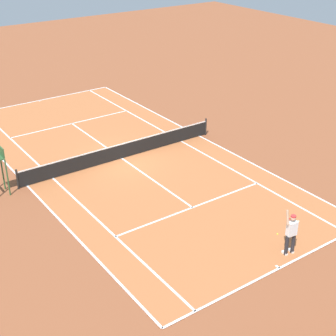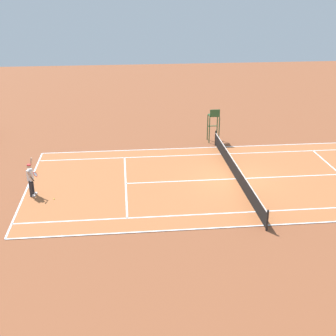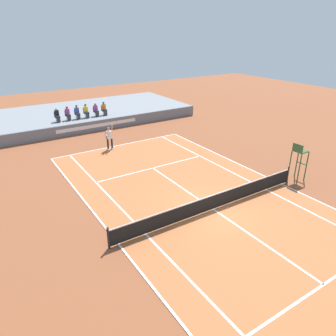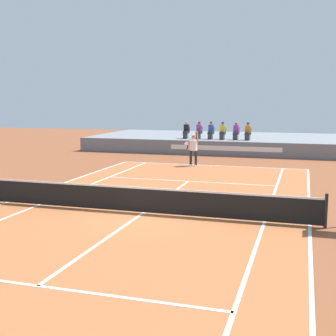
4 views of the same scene
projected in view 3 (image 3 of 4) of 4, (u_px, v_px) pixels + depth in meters
The scene contains 14 objects.
ground_plane at pixel (213, 210), 16.78m from camera, with size 80.00×80.00×0.00m, color brown.
court at pixel (213, 209), 16.78m from camera, with size 11.08×23.88×0.03m.
net at pixel (214, 201), 16.57m from camera, with size 11.98×0.10×1.07m.
barrier_wall at pixel (98, 126), 29.36m from camera, with size 22.06×0.25×1.03m.
bleacher_platform at pixel (81, 115), 33.13m from camera, with size 22.06×9.57×1.03m, color gray.
spectator_seated_0 at pixel (57, 115), 28.46m from camera, with size 0.44×0.60×1.27m.
spectator_seated_1 at pixel (68, 114), 28.94m from camera, with size 0.44×0.60×1.27m.
spectator_seated_2 at pixel (77, 112), 29.37m from camera, with size 0.44×0.60×1.27m.
spectator_seated_3 at pixel (86, 111), 29.80m from camera, with size 0.44×0.60×1.27m.
spectator_seated_4 at pixel (96, 110), 30.27m from camera, with size 0.44×0.60×1.27m.
spectator_seated_5 at pixel (104, 109), 30.69m from camera, with size 0.44×0.60×1.27m.
tennis_player at pixel (109, 138), 24.66m from camera, with size 0.81×0.62×2.08m.
tennis_ball at pixel (109, 155), 23.82m from camera, with size 0.07×0.07×0.07m, color #D1E533.
umpire_chair at pixel (299, 157), 19.49m from camera, with size 0.77×0.77×2.44m.
Camera 3 is at (-9.82, -10.84, 8.87)m, focal length 33.69 mm.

